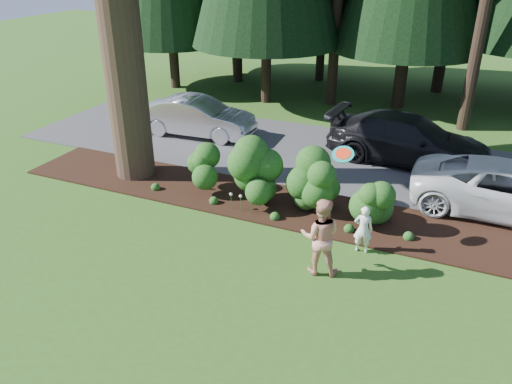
% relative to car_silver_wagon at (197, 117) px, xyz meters
% --- Properties ---
extents(ground, '(80.00, 80.00, 0.00)m').
position_rel_car_silver_wagon_xyz_m(ground, '(4.60, -7.52, -0.78)').
color(ground, '#335317').
rests_on(ground, ground).
extents(mulch_bed, '(16.00, 2.50, 0.05)m').
position_rel_car_silver_wagon_xyz_m(mulch_bed, '(4.60, -4.27, -0.75)').
color(mulch_bed, black).
rests_on(mulch_bed, ground).
extents(driveway, '(22.00, 6.00, 0.03)m').
position_rel_car_silver_wagon_xyz_m(driveway, '(4.60, -0.02, -0.76)').
color(driveway, '#38383A').
rests_on(driveway, ground).
extents(shrub_row, '(6.53, 1.60, 1.61)m').
position_rel_car_silver_wagon_xyz_m(shrub_row, '(5.37, -4.38, 0.03)').
color(shrub_row, '#1E3E13').
rests_on(shrub_row, ground).
extents(lily_cluster, '(0.69, 0.09, 0.57)m').
position_rel_car_silver_wagon_xyz_m(lily_cluster, '(4.30, -5.12, -0.28)').
color(lily_cluster, '#1E3E13').
rests_on(lily_cluster, ground).
extents(car_silver_wagon, '(4.63, 1.87, 1.50)m').
position_rel_car_silver_wagon_xyz_m(car_silver_wagon, '(0.00, 0.00, 0.00)').
color(car_silver_wagon, silver).
rests_on(car_silver_wagon, driveway).
extents(car_white_suv, '(5.28, 2.48, 1.46)m').
position_rel_car_silver_wagon_xyz_m(car_white_suv, '(11.15, -2.19, -0.02)').
color(car_white_suv, silver).
rests_on(car_white_suv, driveway).
extents(car_dark_suv, '(5.73, 2.68, 1.62)m').
position_rel_car_silver_wagon_xyz_m(car_dark_suv, '(8.02, 0.53, 0.06)').
color(car_dark_suv, black).
rests_on(car_dark_suv, driveway).
extents(child, '(0.49, 0.36, 1.25)m').
position_rel_car_silver_wagon_xyz_m(child, '(7.89, -5.72, -0.15)').
color(child, white).
rests_on(child, ground).
extents(adult, '(1.05, 0.91, 1.87)m').
position_rel_car_silver_wagon_xyz_m(adult, '(7.17, -6.96, 0.16)').
color(adult, '#D5471C').
rests_on(adult, ground).
extents(frisbee, '(0.53, 0.47, 0.27)m').
position_rel_car_silver_wagon_xyz_m(frisbee, '(7.19, -5.52, 1.63)').
color(frisbee, teal).
rests_on(frisbee, ground).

